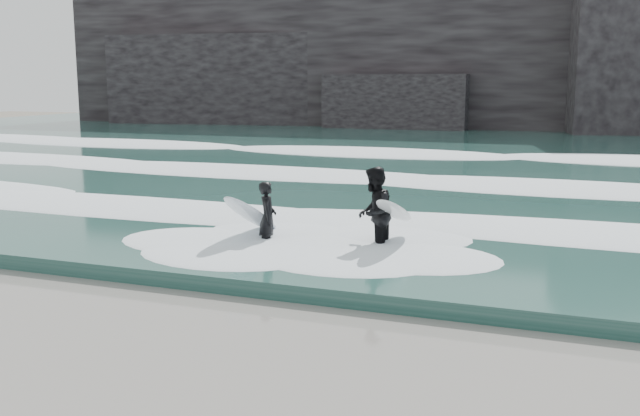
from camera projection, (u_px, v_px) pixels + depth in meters
The scene contains 8 objects.
ground at pixel (183, 371), 8.85m from camera, with size 120.00×120.00×0.00m, color #7A6E5A.
sea at pixel (489, 150), 35.57m from camera, with size 90.00×52.00×0.30m, color #224A42.
headland at pixel (523, 60), 50.40m from camera, with size 70.00×9.00×10.00m, color black.
foam_near at pixel (380, 214), 17.08m from camera, with size 60.00×3.20×0.20m, color white.
foam_mid at pixel (438, 177), 23.54m from camera, with size 60.00×4.00×0.24m, color white.
foam_far at pixel (477, 151), 31.83m from camera, with size 60.00×4.80×0.30m, color white.
surfer_left at pixel (262, 217), 14.84m from camera, with size 1.00×2.14×1.52m.
surfer_right at pixel (376, 213), 14.32m from camera, with size 1.07×1.88×1.87m.
Camera 1 is at (4.52, -7.24, 3.56)m, focal length 40.00 mm.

